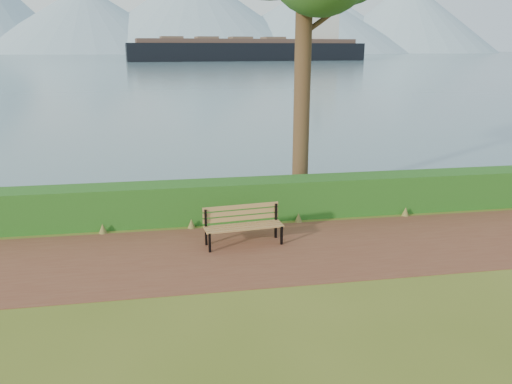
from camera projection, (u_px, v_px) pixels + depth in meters
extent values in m
plane|color=#4B5B1A|center=(249.00, 259.00, 10.48)|extent=(140.00, 140.00, 0.00)
cube|color=brown|center=(246.00, 253.00, 10.76)|extent=(40.00, 3.40, 0.01)
cube|color=#194112|center=(233.00, 200.00, 12.80)|extent=(32.00, 0.85, 1.00)
cube|color=#476373|center=(171.00, 56.00, 256.62)|extent=(700.00, 510.00, 0.00)
cone|color=#7B95A4|center=(86.00, 20.00, 368.06)|extent=(160.00, 160.00, 48.00)
cone|color=#7B95A4|center=(194.00, 12.00, 388.47)|extent=(190.00, 190.00, 62.00)
cone|color=#7B95A4|center=(307.00, 21.00, 399.91)|extent=(170.00, 170.00, 50.00)
cone|color=#7B95A4|center=(407.00, 17.00, 422.76)|extent=(150.00, 150.00, 58.00)
cone|color=#7B95A4|center=(157.00, 31.00, 411.07)|extent=(120.00, 120.00, 35.00)
cone|color=#7B95A4|center=(344.00, 29.00, 431.42)|extent=(130.00, 130.00, 40.00)
cube|color=black|center=(210.00, 243.00, 10.74)|extent=(0.05, 0.06, 0.44)
cube|color=black|center=(206.00, 228.00, 11.08)|extent=(0.05, 0.06, 0.84)
cube|color=black|center=(208.00, 231.00, 10.88)|extent=(0.10, 0.51, 0.05)
cube|color=black|center=(282.00, 236.00, 11.16)|extent=(0.05, 0.06, 0.44)
cube|color=black|center=(276.00, 221.00, 11.50)|extent=(0.05, 0.06, 0.84)
cube|color=black|center=(279.00, 224.00, 11.31)|extent=(0.10, 0.51, 0.05)
cube|color=olive|center=(246.00, 229.00, 10.92)|extent=(1.75, 0.27, 0.03)
cube|color=olive|center=(244.00, 228.00, 11.03)|extent=(1.75, 0.27, 0.03)
cube|color=olive|center=(243.00, 226.00, 11.14)|extent=(1.75, 0.27, 0.03)
cube|color=olive|center=(242.00, 224.00, 11.26)|extent=(1.75, 0.27, 0.03)
cube|color=olive|center=(241.00, 218.00, 11.28)|extent=(1.74, 0.23, 0.10)
cube|color=olive|center=(241.00, 212.00, 11.24)|extent=(1.74, 0.23, 0.10)
cube|color=olive|center=(241.00, 207.00, 11.20)|extent=(1.74, 0.23, 0.10)
cylinder|color=#3A2417|center=(303.00, 55.00, 13.38)|extent=(0.45, 0.45, 8.14)
cylinder|color=#3A2417|center=(322.00, 20.00, 13.21)|extent=(1.19, 0.14, 0.89)
cube|color=black|center=(248.00, 56.00, 164.66)|extent=(79.16, 20.67, 7.83)
cube|color=#453129|center=(248.00, 41.00, 163.38)|extent=(72.80, 18.77, 1.34)
cube|color=beige|center=(320.00, 23.00, 168.27)|extent=(11.00, 10.26, 12.30)
cylinder|color=black|center=(321.00, 0.00, 166.24)|extent=(2.68, 2.68, 3.91)
cube|color=brown|center=(171.00, 38.00, 156.56)|extent=(7.47, 8.06, 0.89)
cube|color=brown|center=(206.00, 38.00, 159.50)|extent=(7.47, 8.06, 0.89)
cube|color=brown|center=(240.00, 38.00, 162.43)|extent=(7.47, 8.06, 0.89)
cube|color=brown|center=(273.00, 38.00, 165.36)|extent=(7.47, 8.06, 0.89)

